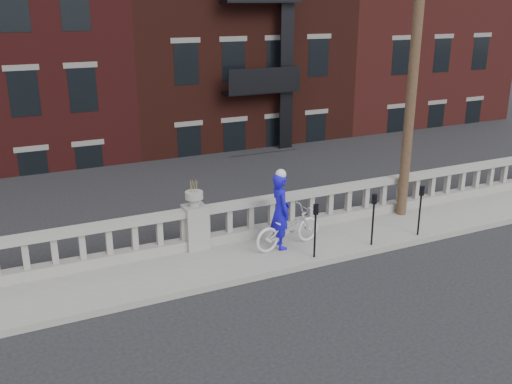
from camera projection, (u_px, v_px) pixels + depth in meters
ground at (266, 329)px, 11.02m from camera, size 120.00×120.00×0.00m
sidewalk at (210, 265)px, 13.56m from camera, size 32.00×2.20×0.15m
balustrade at (195, 229)px, 14.19m from camera, size 28.00×0.34×1.03m
planter_pedestal at (195, 222)px, 14.13m from camera, size 0.55×0.55×1.76m
lower_level at (81, 69)px, 30.10m from camera, size 80.00×44.00×20.80m
utility_pole at (417, 33)px, 14.97m from camera, size 1.60×0.28×10.00m
parking_meter_a at (315, 225)px, 13.51m from camera, size 0.10×0.09×1.36m
parking_meter_b at (373, 214)px, 14.21m from camera, size 0.10×0.09×1.36m
parking_meter_c at (420, 205)px, 14.82m from camera, size 0.10×0.09×1.36m
bicycle at (288, 228)px, 14.24m from camera, size 1.99×0.94×1.00m
cyclist at (280, 211)px, 14.05m from camera, size 0.52×0.74×1.93m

